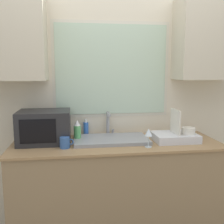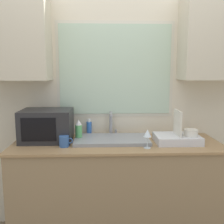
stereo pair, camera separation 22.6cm
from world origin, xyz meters
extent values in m
cube|color=#8C7251|center=(0.00, 0.31, 0.46)|extent=(1.82, 0.63, 0.91)
cube|color=#99754C|center=(0.00, 0.31, 0.92)|extent=(1.85, 0.66, 0.02)
cube|color=beige|center=(0.00, 0.66, 1.30)|extent=(6.00, 0.06, 2.60)
cube|color=beige|center=(0.00, 0.63, 1.58)|extent=(1.14, 0.01, 0.92)
cube|color=#B2CCB2|center=(0.00, 0.62, 1.58)|extent=(1.08, 0.01, 0.86)
cube|color=beige|center=(-0.89, 0.47, 1.86)|extent=(0.57, 0.32, 0.75)
cube|color=beige|center=(0.89, 0.47, 1.86)|extent=(0.57, 0.32, 0.75)
cube|color=gray|center=(-0.04, 0.35, 0.95)|extent=(0.67, 0.38, 0.03)
cylinder|color=#99999E|center=(-0.04, 0.57, 1.05)|extent=(0.03, 0.03, 0.24)
cylinder|color=#99999E|center=(-0.04, 0.51, 1.15)|extent=(0.03, 0.13, 0.03)
cylinder|color=#99999E|center=(0.01, 0.57, 0.96)|extent=(0.02, 0.02, 0.06)
cube|color=#232326|center=(-0.63, 0.39, 1.08)|extent=(0.45, 0.35, 0.29)
cube|color=black|center=(-0.67, 0.22, 1.08)|extent=(0.29, 0.01, 0.20)
cube|color=silver|center=(0.53, 0.28, 0.97)|extent=(0.39, 0.29, 0.07)
cube|color=silver|center=(0.53, 0.28, 1.11)|extent=(0.01, 0.22, 0.22)
cylinder|color=silver|center=(0.64, 0.24, 1.03)|extent=(0.12, 0.12, 0.06)
cylinder|color=#59B266|center=(-0.35, 0.40, 1.01)|extent=(0.06, 0.06, 0.14)
cone|color=silver|center=(-0.35, 0.40, 1.10)|extent=(0.06, 0.06, 0.05)
cylinder|color=blue|center=(-0.26, 0.59, 1.00)|extent=(0.05, 0.05, 0.13)
cylinder|color=white|center=(-0.26, 0.59, 1.08)|extent=(0.03, 0.03, 0.03)
cylinder|color=#335999|center=(-0.45, 0.19, 0.98)|extent=(0.08, 0.08, 0.09)
torus|color=#335999|center=(-0.40, 0.19, 0.98)|extent=(0.05, 0.01, 0.05)
cylinder|color=silver|center=(0.24, 0.13, 0.94)|extent=(0.06, 0.06, 0.00)
cylinder|color=silver|center=(0.24, 0.13, 0.98)|extent=(0.01, 0.01, 0.09)
cone|color=silver|center=(0.24, 0.13, 1.06)|extent=(0.07, 0.07, 0.06)
camera|label=1|loc=(-0.36, -1.94, 1.57)|focal=42.00mm
camera|label=2|loc=(-0.13, -1.96, 1.57)|focal=42.00mm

